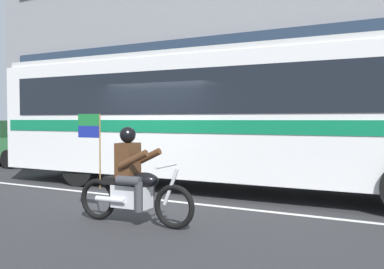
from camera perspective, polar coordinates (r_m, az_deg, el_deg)
name	(u,v)px	position (r m, az deg, el deg)	size (l,w,h in m)	color
ground_plane	(157,194)	(9.88, -4.71, -7.81)	(60.00, 60.00, 0.00)	#2B2B2D
sidewalk_curb	(242,168)	(14.35, 6.68, -4.43)	(28.00, 3.80, 0.15)	#B7B2A8
lane_center_stripe	(141,198)	(9.39, -6.76, -8.30)	(26.60, 0.14, 0.01)	silver
office_building_facade	(267,2)	(16.96, 9.83, 16.81)	(28.00, 0.89, 12.03)	gray
transit_bus	(245,111)	(10.02, 6.96, 3.15)	(12.86, 2.87, 3.22)	white
motorcycle_with_rider	(133,183)	(7.03, -7.82, -6.33)	(2.19, 0.64, 1.78)	black
parked_sedan_curbside	(3,142)	(17.62, -23.67, -0.86)	(4.30, 1.87, 1.64)	#2D6638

